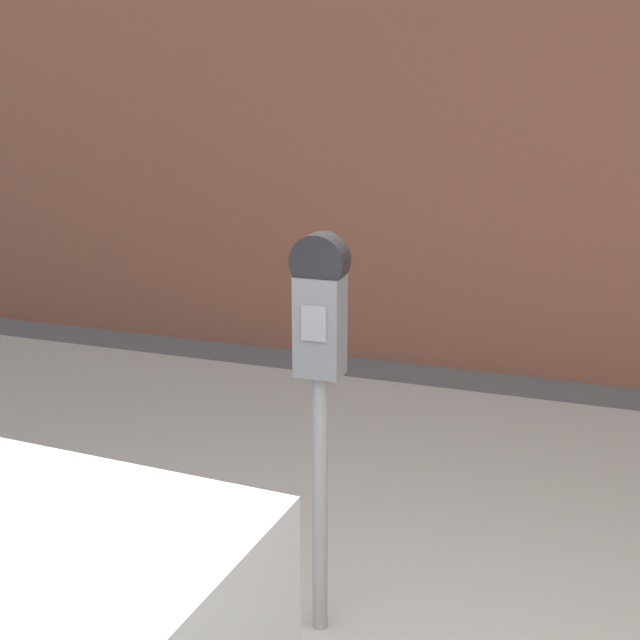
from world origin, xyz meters
name	(u,v)px	position (x,y,z in m)	size (l,w,h in m)	color
sidewalk	(493,513)	(0.00, 2.20, 0.06)	(24.00, 2.80, 0.12)	#ADAAA3
parking_meter	(320,355)	(-0.45, 1.03, 1.16)	(0.18, 0.12, 1.45)	gray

